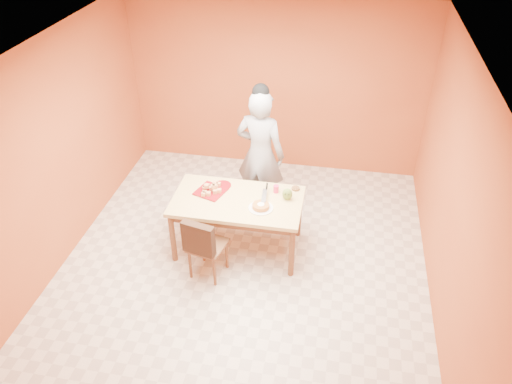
% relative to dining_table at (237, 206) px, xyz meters
% --- Properties ---
extents(floor, '(5.00, 5.00, 0.00)m').
position_rel_dining_table_xyz_m(floor, '(0.14, -0.31, -0.67)').
color(floor, beige).
rests_on(floor, ground).
extents(ceiling, '(5.00, 5.00, 0.00)m').
position_rel_dining_table_xyz_m(ceiling, '(0.14, -0.31, 2.03)').
color(ceiling, silver).
rests_on(ceiling, wall_back).
extents(wall_back, '(4.50, 0.00, 4.50)m').
position_rel_dining_table_xyz_m(wall_back, '(0.14, 2.19, 0.68)').
color(wall_back, '#B25429').
rests_on(wall_back, floor).
extents(wall_left, '(0.00, 5.00, 5.00)m').
position_rel_dining_table_xyz_m(wall_left, '(-2.11, -0.31, 0.68)').
color(wall_left, '#B25429').
rests_on(wall_left, floor).
extents(wall_right, '(0.00, 5.00, 5.00)m').
position_rel_dining_table_xyz_m(wall_right, '(2.39, -0.31, 0.68)').
color(wall_right, '#B25429').
rests_on(wall_right, floor).
extents(dining_table, '(1.60, 0.90, 0.76)m').
position_rel_dining_table_xyz_m(dining_table, '(0.00, 0.00, 0.00)').
color(dining_table, '#E4C577').
rests_on(dining_table, floor).
extents(dining_chair, '(0.49, 0.55, 0.89)m').
position_rel_dining_table_xyz_m(dining_chair, '(-0.25, -0.55, -0.20)').
color(dining_chair, brown).
rests_on(dining_chair, floor).
extents(pastry_pile, '(0.30, 0.30, 0.10)m').
position_rel_dining_table_xyz_m(pastry_pile, '(-0.36, 0.10, 0.16)').
color(pastry_pile, tan).
rests_on(pastry_pile, pastry_platter).
extents(person, '(0.75, 0.56, 1.86)m').
position_rel_dining_table_xyz_m(person, '(0.14, 0.85, 0.26)').
color(person, gray).
rests_on(person, floor).
extents(pastry_platter, '(0.43, 0.43, 0.02)m').
position_rel_dining_table_xyz_m(pastry_platter, '(-0.36, 0.10, 0.10)').
color(pastry_platter, maroon).
rests_on(pastry_platter, dining_table).
extents(red_dinner_plate, '(0.29, 0.29, 0.01)m').
position_rel_dining_table_xyz_m(red_dinner_plate, '(-0.25, 0.27, 0.10)').
color(red_dinner_plate, maroon).
rests_on(red_dinner_plate, dining_table).
extents(white_cake_plate, '(0.37, 0.37, 0.01)m').
position_rel_dining_table_xyz_m(white_cake_plate, '(0.32, -0.13, 0.10)').
color(white_cake_plate, silver).
rests_on(white_cake_plate, dining_table).
extents(sponge_cake, '(0.21, 0.21, 0.05)m').
position_rel_dining_table_xyz_m(sponge_cake, '(0.32, -0.13, 0.13)').
color(sponge_cake, '#C17431').
rests_on(sponge_cake, white_cake_plate).
extents(cake_server, '(0.08, 0.29, 0.01)m').
position_rel_dining_table_xyz_m(cake_server, '(0.33, 0.05, 0.16)').
color(cake_server, white).
rests_on(cake_server, sponge_cake).
extents(egg_ornament, '(0.15, 0.13, 0.16)m').
position_rel_dining_table_xyz_m(egg_ornament, '(0.60, 0.12, 0.17)').
color(egg_ornament, olive).
rests_on(egg_ornament, dining_table).
extents(magenta_glass, '(0.09, 0.09, 0.10)m').
position_rel_dining_table_xyz_m(magenta_glass, '(0.45, 0.25, 0.14)').
color(magenta_glass, '#DB2052').
rests_on(magenta_glass, dining_table).
extents(checker_tin, '(0.12, 0.12, 0.03)m').
position_rel_dining_table_xyz_m(checker_tin, '(0.68, 0.35, 0.11)').
color(checker_tin, '#3C2010').
rests_on(checker_tin, dining_table).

